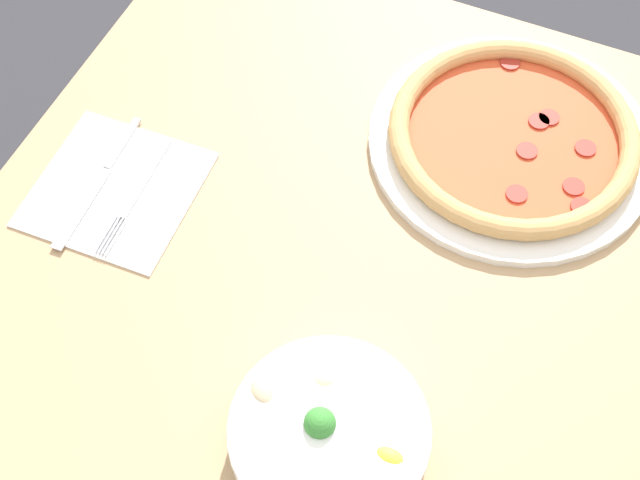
% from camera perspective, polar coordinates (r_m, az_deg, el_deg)
% --- Properties ---
extents(dining_table, '(1.14, 1.04, 0.73)m').
position_cam_1_polar(dining_table, '(1.06, 6.83, -9.24)').
color(dining_table, tan).
rests_on(dining_table, ground_plane).
extents(pizza, '(0.35, 0.35, 0.04)m').
position_cam_1_polar(pizza, '(1.13, 12.23, 6.44)').
color(pizza, white).
rests_on(pizza, dining_table).
extents(bowl, '(0.20, 0.20, 0.07)m').
position_cam_1_polar(bowl, '(0.90, 0.51, -12.43)').
color(bowl, white).
rests_on(bowl, dining_table).
extents(napkin, '(0.19, 0.19, 0.00)m').
position_cam_1_polar(napkin, '(1.10, -12.92, 3.19)').
color(napkin, white).
rests_on(napkin, dining_table).
extents(fork, '(0.02, 0.18, 0.00)m').
position_cam_1_polar(fork, '(1.09, -11.66, 2.92)').
color(fork, silver).
rests_on(fork, napkin).
extents(knife, '(0.02, 0.21, 0.01)m').
position_cam_1_polar(knife, '(1.12, -13.77, 4.03)').
color(knife, silver).
rests_on(knife, napkin).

